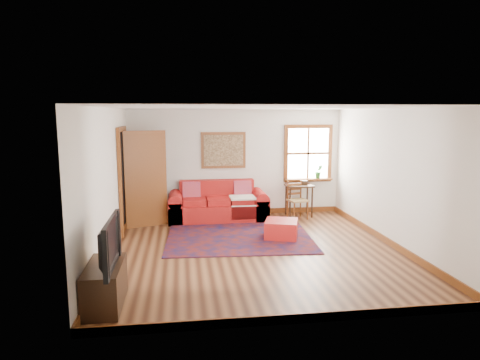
{
  "coord_description": "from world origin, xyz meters",
  "views": [
    {
      "loc": [
        -1.28,
        -7.24,
        2.4
      ],
      "look_at": [
        -0.2,
        0.6,
        1.17
      ],
      "focal_mm": 32.0,
      "sensor_mm": 36.0,
      "label": 1
    }
  ],
  "objects": [
    {
      "name": "ground",
      "position": [
        0.0,
        0.0,
        0.0
      ],
      "size": [
        5.5,
        5.5,
        0.0
      ],
      "primitive_type": "plane",
      "color": "#3B1D10",
      "rests_on": "ground"
    },
    {
      "name": "room_envelope",
      "position": [
        0.0,
        0.02,
        1.65
      ],
      "size": [
        5.04,
        5.54,
        2.52
      ],
      "color": "silver",
      "rests_on": "ground"
    },
    {
      "name": "media_cabinet",
      "position": [
        -2.27,
        -1.95,
        0.27
      ],
      "size": [
        0.44,
        0.97,
        0.53
      ],
      "primitive_type": "cube",
      "color": "#321D10",
      "rests_on": "ground"
    },
    {
      "name": "side_table",
      "position": [
        1.44,
        2.36,
        0.62
      ],
      "size": [
        0.62,
        0.47,
        0.75
      ],
      "color": "#321D10",
      "rests_on": "ground"
    },
    {
      "name": "window",
      "position": [
        1.78,
        2.7,
        1.31
      ],
      "size": [
        1.18,
        0.2,
        1.38
      ],
      "color": "white",
      "rests_on": "ground"
    },
    {
      "name": "red_leather_sofa",
      "position": [
        -0.47,
        2.32,
        0.29
      ],
      "size": [
        2.23,
        0.92,
        0.87
      ],
      "color": "#AD1716",
      "rests_on": "ground"
    },
    {
      "name": "doorway",
      "position": [
        -2.21,
        1.78,
        1.07
      ],
      "size": [
        0.89,
        1.08,
        2.14
      ],
      "color": "black",
      "rests_on": "ground"
    },
    {
      "name": "candle_hurricane",
      "position": [
        -2.22,
        -1.58,
        0.62
      ],
      "size": [
        0.12,
        0.12,
        0.18
      ],
      "color": "silver",
      "rests_on": "media_cabinet"
    },
    {
      "name": "red_ottoman",
      "position": [
        0.62,
        0.65,
        0.17
      ],
      "size": [
        0.77,
        0.77,
        0.35
      ],
      "primitive_type": "cube",
      "rotation": [
        0.0,
        0.0,
        -0.31
      ],
      "color": "#AD1716",
      "rests_on": "ground"
    },
    {
      "name": "persian_rug",
      "position": [
        -0.2,
        0.75,
        0.01
      ],
      "size": [
        2.9,
        2.38,
        0.02
      ],
      "primitive_type": "cube",
      "rotation": [
        0.0,
        0.0,
        -0.06
      ],
      "color": "#58130C",
      "rests_on": "ground"
    },
    {
      "name": "framed_artwork",
      "position": [
        -0.3,
        2.71,
        1.55
      ],
      "size": [
        1.05,
        0.07,
        0.85
      ],
      "color": "brown",
      "rests_on": "ground"
    },
    {
      "name": "ladder_back_chair",
      "position": [
        1.33,
        2.15,
        0.46
      ],
      "size": [
        0.49,
        0.47,
        0.86
      ],
      "color": "tan",
      "rests_on": "ground"
    },
    {
      "name": "television",
      "position": [
        -2.25,
        -2.05,
        0.84
      ],
      "size": [
        0.14,
        1.07,
        0.62
      ],
      "primitive_type": "imported",
      "rotation": [
        0.0,
        0.0,
        1.57
      ],
      "color": "black",
      "rests_on": "media_cabinet"
    }
  ]
}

